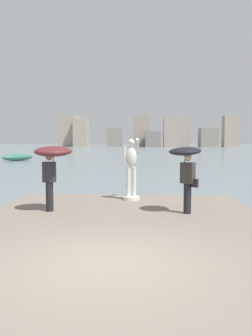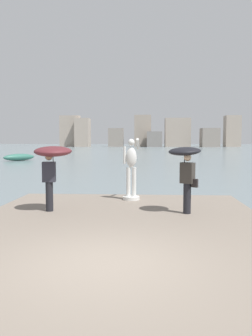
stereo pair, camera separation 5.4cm
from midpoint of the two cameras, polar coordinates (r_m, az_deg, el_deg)
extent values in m
plane|color=slate|center=(45.99, 2.55, 1.36)|extent=(400.00, 400.00, 0.00)
cube|color=slate|center=(8.61, -1.42, -11.08)|extent=(7.92, 10.69, 0.40)
cylinder|color=silver|center=(12.61, 0.97, -4.87)|extent=(0.59, 0.59, 0.12)
cylinder|color=silver|center=(12.53, 0.52, -2.26)|extent=(0.15, 0.15, 1.04)
cylinder|color=silver|center=(12.52, 1.44, -2.26)|extent=(0.15, 0.15, 1.04)
ellipsoid|color=silver|center=(12.45, 0.98, 1.73)|extent=(0.38, 0.26, 0.71)
sphere|color=silver|center=(12.44, 0.99, 4.19)|extent=(0.24, 0.24, 0.24)
cylinder|color=silver|center=(12.46, -0.12, 2.12)|extent=(0.10, 0.10, 0.62)
cylinder|color=silver|center=(12.70, 2.03, 3.99)|extent=(0.10, 0.59, 0.40)
cylinder|color=black|center=(10.77, -12.17, -4.54)|extent=(0.22, 0.22, 0.88)
cube|color=#2D2D38|center=(10.68, -12.23, -0.62)|extent=(0.41, 0.28, 0.60)
sphere|color=#A87A5B|center=(10.65, -12.27, 1.77)|extent=(0.21, 0.21, 0.21)
cylinder|color=#262626|center=(10.68, -11.59, 0.97)|extent=(0.02, 0.02, 0.49)
ellipsoid|color=#5B2328|center=(10.67, -11.62, 2.66)|extent=(1.24, 1.26, 0.38)
cylinder|color=black|center=(10.35, 10.02, -4.88)|extent=(0.22, 0.22, 0.88)
cube|color=#38332D|center=(10.25, 10.08, -0.79)|extent=(0.45, 0.41, 0.60)
sphere|color=beige|center=(10.22, 10.11, 1.69)|extent=(0.21, 0.21, 0.21)
cylinder|color=#262626|center=(10.32, 9.61, 0.95)|extent=(0.02, 0.02, 0.51)
ellipsoid|color=black|center=(10.31, 9.63, 2.70)|extent=(1.30, 1.31, 0.31)
cube|color=black|center=(10.20, 11.21, -2.42)|extent=(0.21, 0.18, 0.24)
ellipsoid|color=#336B5B|center=(45.86, -16.91, 1.69)|extent=(3.60, 4.13, 0.85)
cube|color=#A89989|center=(146.44, -9.01, 5.91)|extent=(7.80, 5.19, 12.54)
cube|color=#A89989|center=(142.91, -7.03, 5.72)|extent=(5.60, 6.75, 11.34)
cube|color=gray|center=(144.01, -1.63, 4.97)|extent=(5.92, 5.19, 7.45)
cube|color=gray|center=(143.02, 2.75, 6.03)|extent=(6.71, 4.18, 12.71)
cube|color=gray|center=(137.81, 4.63, 4.67)|extent=(5.89, 4.47, 5.97)
cube|color=#A89989|center=(143.03, 8.35, 5.71)|extent=(9.96, 7.56, 11.35)
cube|color=gray|center=(140.00, 13.42, 4.81)|extent=(6.64, 7.95, 7.19)
cube|color=#A89989|center=(147.14, 16.84, 5.73)|extent=(5.91, 5.75, 12.36)
camera|label=1|loc=(0.03, -89.87, 0.01)|focal=37.60mm
camera|label=2|loc=(0.03, 90.13, -0.01)|focal=37.60mm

